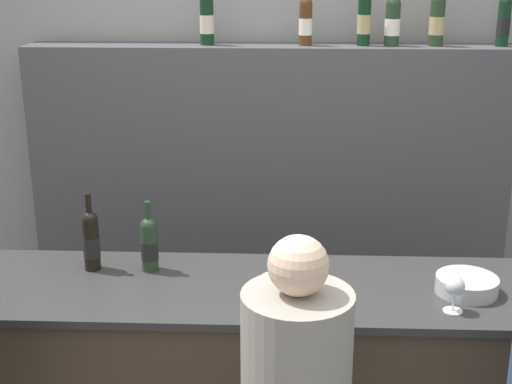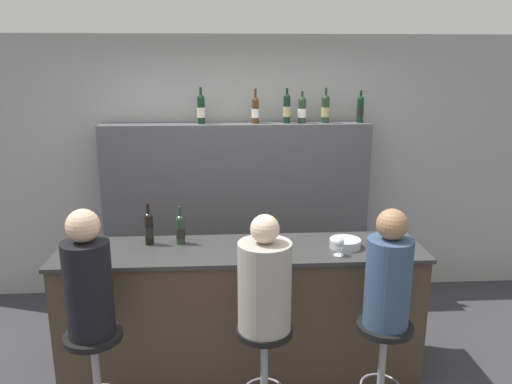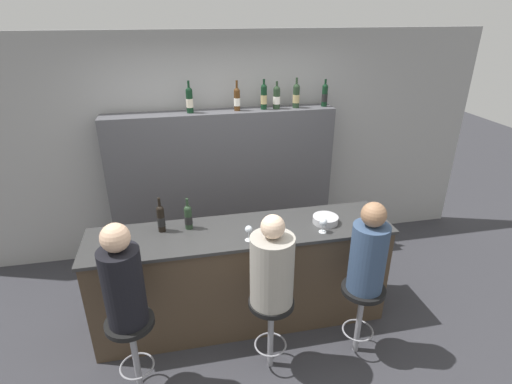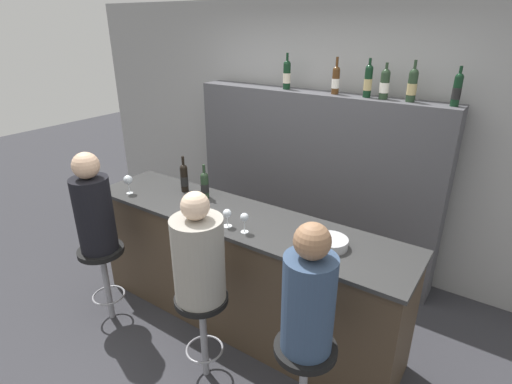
{
  "view_description": "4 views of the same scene",
  "coord_description": "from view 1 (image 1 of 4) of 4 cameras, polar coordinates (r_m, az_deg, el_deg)",
  "views": [
    {
      "loc": [
        0.09,
        -2.2,
        2.2
      ],
      "look_at": [
        -0.02,
        0.35,
        1.37
      ],
      "focal_mm": 50.0,
      "sensor_mm": 36.0,
      "label": 1
    },
    {
      "loc": [
        -0.1,
        -3.17,
        2.35
      ],
      "look_at": [
        0.11,
        0.29,
        1.44
      ],
      "focal_mm": 35.0,
      "sensor_mm": 36.0,
      "label": 2
    },
    {
      "loc": [
        -0.51,
        -2.74,
        2.79
      ],
      "look_at": [
        0.14,
        0.34,
        1.34
      ],
      "focal_mm": 28.0,
      "sensor_mm": 36.0,
      "label": 3
    },
    {
      "loc": [
        1.66,
        -1.91,
        2.39
      ],
      "look_at": [
        0.13,
        0.34,
        1.22
      ],
      "focal_mm": 28.0,
      "sensor_mm": 36.0,
      "label": 4
    }
  ],
  "objects": [
    {
      "name": "wall_back",
      "position": [
        4.06,
        1.15,
        5.25
      ],
      "size": [
        6.4,
        0.05,
        2.6
      ],
      "color": "#9E9E9E",
      "rests_on": "ground_plane"
    },
    {
      "name": "back_bar_cabinet",
      "position": [
        3.95,
        1.04,
        -1.27
      ],
      "size": [
        2.54,
        0.28,
        1.78
      ],
      "color": "#4C4C51",
      "rests_on": "ground_plane"
    },
    {
      "name": "wine_bottle_counter_0",
      "position": [
        2.94,
        -13.06,
        -3.72
      ],
      "size": [
        0.07,
        0.07,
        0.32
      ],
      "color": "black",
      "rests_on": "bar_counter"
    },
    {
      "name": "wine_bottle_counter_1",
      "position": [
        2.89,
        -8.53,
        -4.07
      ],
      "size": [
        0.07,
        0.07,
        0.29
      ],
      "color": "#233823",
      "rests_on": "bar_counter"
    },
    {
      "name": "wine_bottle_backbar_0",
      "position": [
        3.76,
        -3.96,
        13.74
      ],
      "size": [
        0.07,
        0.07,
        0.34
      ],
      "color": "black",
      "rests_on": "back_bar_cabinet"
    },
    {
      "name": "wine_bottle_backbar_1",
      "position": [
        3.74,
        3.99,
        13.54
      ],
      "size": [
        0.07,
        0.07,
        0.32
      ],
      "color": "#4C2D14",
      "rests_on": "back_bar_cabinet"
    },
    {
      "name": "wine_bottle_backbar_2",
      "position": [
        3.76,
        8.65,
        13.61
      ],
      "size": [
        0.07,
        0.07,
        0.32
      ],
      "color": "black",
      "rests_on": "back_bar_cabinet"
    },
    {
      "name": "wine_bottle_backbar_3",
      "position": [
        3.78,
        10.87,
        13.31
      ],
      "size": [
        0.08,
        0.08,
        0.3
      ],
      "color": "#233823",
      "rests_on": "back_bar_cabinet"
    },
    {
      "name": "wine_bottle_backbar_4",
      "position": [
        3.82,
        14.29,
        13.26
      ],
      "size": [
        0.08,
        0.08,
        0.33
      ],
      "color": "#233823",
      "rests_on": "back_bar_cabinet"
    },
    {
      "name": "wine_bottle_backbar_5",
      "position": [
        3.9,
        19.21,
        12.82
      ],
      "size": [
        0.07,
        0.07,
        0.3
      ],
      "color": "black",
      "rests_on": "back_bar_cabinet"
    },
    {
      "name": "wine_glass_1",
      "position": [
        2.56,
        0.96,
        -7.28
      ],
      "size": [
        0.07,
        0.07,
        0.14
      ],
      "color": "silver",
      "rests_on": "bar_counter"
    },
    {
      "name": "wine_glass_2",
      "position": [
        2.56,
        4.46,
        -7.06
      ],
      "size": [
        0.06,
        0.06,
        0.15
      ],
      "color": "silver",
      "rests_on": "bar_counter"
    },
    {
      "name": "wine_glass_3",
      "position": [
        2.63,
        15.62,
        -7.38
      ],
      "size": [
        0.07,
        0.07,
        0.13
      ],
      "color": "silver",
      "rests_on": "bar_counter"
    },
    {
      "name": "metal_bowl",
      "position": [
        2.81,
        16.51,
        -7.13
      ],
      "size": [
        0.23,
        0.23,
        0.06
      ],
      "color": "#B7B7BC",
      "rests_on": "bar_counter"
    },
    {
      "name": "guest_seated_middle",
      "position": [
        2.23,
        3.24,
        -14.11
      ],
      "size": [
        0.34,
        0.34,
        0.76
      ],
      "color": "gray",
      "rests_on": "bar_stool_middle"
    }
  ]
}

